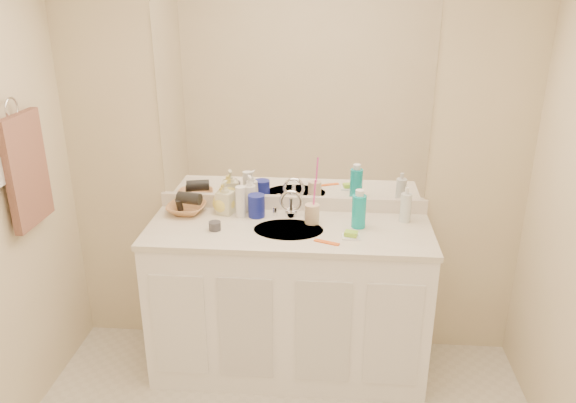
{
  "coord_description": "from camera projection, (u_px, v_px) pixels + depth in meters",
  "views": [
    {
      "loc": [
        0.22,
        -1.69,
        2.1
      ],
      "look_at": [
        0.0,
        0.97,
        1.05
      ],
      "focal_mm": 35.0,
      "sensor_mm": 36.0,
      "label": 1
    }
  ],
  "objects": [
    {
      "name": "extra_white_bottle",
      "position": [
        241.0,
        202.0,
        3.09
      ],
      "size": [
        0.06,
        0.06,
        0.18
      ],
      "primitive_type": "cylinder",
      "rotation": [
        0.0,
        0.0,
        0.11
      ],
      "color": "white",
      "rests_on": "countertop"
    },
    {
      "name": "soap_bottle_white",
      "position": [
        250.0,
        193.0,
        3.17
      ],
      "size": [
        0.1,
        0.1,
        0.21
      ],
      "primitive_type": "imported",
      "rotation": [
        0.0,
        0.0,
        0.34
      ],
      "color": "white",
      "rests_on": "countertop"
    },
    {
      "name": "blue_mug",
      "position": [
        257.0,
        206.0,
        3.1
      ],
      "size": [
        0.11,
        0.11,
        0.13
      ],
      "primitive_type": "cylinder",
      "rotation": [
        0.0,
        0.0,
        -0.28
      ],
      "color": "navy",
      "rests_on": "countertop"
    },
    {
      "name": "countertop",
      "position": [
        289.0,
        230.0,
        2.98
      ],
      "size": [
        1.52,
        0.57,
        0.03
      ],
      "primitive_type": "cube",
      "color": "silver",
      "rests_on": "vanity_cabinet"
    },
    {
      "name": "clear_pump_bottle",
      "position": [
        406.0,
        208.0,
        3.03
      ],
      "size": [
        0.07,
        0.07,
        0.16
      ],
      "primitive_type": "cylinder",
      "rotation": [
        0.0,
        0.0,
        -0.18
      ],
      "color": "silver",
      "rests_on": "countertop"
    },
    {
      "name": "wall_back",
      "position": [
        293.0,
        155.0,
        3.11
      ],
      "size": [
        2.6,
        0.02,
        2.4
      ],
      "primitive_type": "cube",
      "color": "beige",
      "rests_on": "floor"
    },
    {
      "name": "sink_basin",
      "position": [
        288.0,
        231.0,
        2.96
      ],
      "size": [
        0.37,
        0.37,
        0.02
      ],
      "primitive_type": "cylinder",
      "color": "beige",
      "rests_on": "countertop"
    },
    {
      "name": "faucet",
      "position": [
        291.0,
        207.0,
        3.11
      ],
      "size": [
        0.02,
        0.02,
        0.11
      ],
      "primitive_type": "cylinder",
      "color": "silver",
      "rests_on": "countertop"
    },
    {
      "name": "dark_jar",
      "position": [
        215.0,
        226.0,
        2.95
      ],
      "size": [
        0.06,
        0.06,
        0.04
      ],
      "primitive_type": "cylinder",
      "rotation": [
        0.0,
        0.0,
        0.0
      ],
      "color": "#3A3A42",
      "rests_on": "countertop"
    },
    {
      "name": "hand_towel",
      "position": [
        27.0,
        170.0,
        2.7
      ],
      "size": [
        0.04,
        0.32,
        0.55
      ],
      "primitive_type": "cube",
      "color": "brown",
      "rests_on": "towel_ring"
    },
    {
      "name": "wicker_basket",
      "position": [
        187.0,
        209.0,
        3.16
      ],
      "size": [
        0.23,
        0.23,
        0.05
      ],
      "primitive_type": "imported",
      "rotation": [
        0.0,
        0.0,
        -0.08
      ],
      "color": "#AE7546",
      "rests_on": "countertop"
    },
    {
      "name": "tan_cup",
      "position": [
        312.0,
        214.0,
        3.02
      ],
      "size": [
        0.1,
        0.1,
        0.11
      ],
      "primitive_type": "cylinder",
      "rotation": [
        0.0,
        0.0,
        -0.41
      ],
      "color": "beige",
      "rests_on": "countertop"
    },
    {
      "name": "hair_dryer",
      "position": [
        189.0,
        198.0,
        3.13
      ],
      "size": [
        0.15,
        0.09,
        0.07
      ],
      "primitive_type": "cylinder",
      "rotation": [
        0.0,
        1.57,
        -0.23
      ],
      "color": "black",
      "rests_on": "wicker_basket"
    },
    {
      "name": "soap_bottle_yellow",
      "position": [
        224.0,
        199.0,
        3.15
      ],
      "size": [
        0.15,
        0.15,
        0.16
      ],
      "primitive_type": "imported",
      "rotation": [
        0.0,
        0.0,
        0.2
      ],
      "color": "#EFDD5D",
      "rests_on": "countertop"
    },
    {
      "name": "toothbrush",
      "position": [
        314.0,
        197.0,
        2.98
      ],
      "size": [
        0.03,
        0.04,
        0.21
      ],
      "primitive_type": "cylinder",
      "rotation": [
        0.14,
        0.0,
        0.42
      ],
      "color": "#FF43B3",
      "rests_on": "tan_cup"
    },
    {
      "name": "backsplash",
      "position": [
        292.0,
        203.0,
        3.2
      ],
      "size": [
        1.52,
        0.03,
        0.08
      ],
      "primitive_type": "cube",
      "color": "silver",
      "rests_on": "countertop"
    },
    {
      "name": "towel_ring",
      "position": [
        11.0,
        109.0,
        2.6
      ],
      "size": [
        0.01,
        0.11,
        0.11
      ],
      "primitive_type": "torus",
      "rotation": [
        0.0,
        1.57,
        0.0
      ],
      "color": "silver",
      "rests_on": "wall_left"
    },
    {
      "name": "mirror",
      "position": [
        293.0,
        90.0,
        2.98
      ],
      "size": [
        1.48,
        0.01,
        1.2
      ],
      "primitive_type": "cube",
      "color": "white",
      "rests_on": "wall_back"
    },
    {
      "name": "orange_comb",
      "position": [
        327.0,
        242.0,
        2.81
      ],
      "size": [
        0.13,
        0.07,
        0.01
      ],
      "primitive_type": "cube",
      "rotation": [
        0.0,
        0.0,
        -0.38
      ],
      "color": "#E25817",
      "rests_on": "countertop"
    },
    {
      "name": "soap_bottle_cream",
      "position": [
        225.0,
        197.0,
        3.13
      ],
      "size": [
        0.11,
        0.11,
        0.19
      ],
      "primitive_type": "imported",
      "rotation": [
        0.0,
        0.0,
        -0.31
      ],
      "color": "beige",
      "rests_on": "countertop"
    },
    {
      "name": "soap_dish",
      "position": [
        351.0,
        237.0,
        2.86
      ],
      "size": [
        0.09,
        0.08,
        0.01
      ],
      "primitive_type": "cube",
      "rotation": [
        0.0,
        0.0,
        0.05
      ],
      "color": "white",
      "rests_on": "countertop"
    },
    {
      "name": "green_soap",
      "position": [
        351.0,
        234.0,
        2.85
      ],
      "size": [
        0.07,
        0.06,
        0.02
      ],
      "primitive_type": "cube",
      "rotation": [
        0.0,
        0.0,
        -0.25
      ],
      "color": "#90D032",
      "rests_on": "soap_dish"
    },
    {
      "name": "mouthwash_bottle",
      "position": [
        359.0,
        211.0,
        2.96
      ],
      "size": [
        0.08,
        0.08,
        0.18
      ],
      "primitive_type": "cylinder",
      "rotation": [
        0.0,
        0.0,
        0.01
      ],
      "color": "#0EA3AB",
      "rests_on": "countertop"
    },
    {
      "name": "vanity_cabinet",
      "position": [
        289.0,
        302.0,
        3.14
      ],
      "size": [
        1.5,
        0.55,
        0.85
      ],
      "primitive_type": "cube",
      "color": "white",
      "rests_on": "floor"
    }
  ]
}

